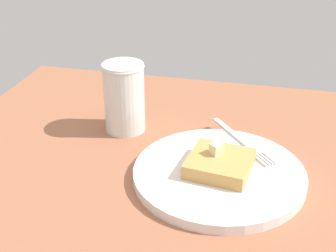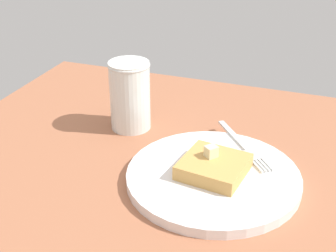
{
  "view_description": "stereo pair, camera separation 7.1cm",
  "coord_description": "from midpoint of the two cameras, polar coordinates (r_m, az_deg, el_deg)",
  "views": [
    {
      "loc": [
        6.5,
        -46.35,
        40.53
      ],
      "look_at": [
        -8.11,
        14.83,
        7.23
      ],
      "focal_mm": 50.0,
      "sensor_mm": 36.0,
      "label": 1
    },
    {
      "loc": [
        13.31,
        -44.31,
        40.53
      ],
      "look_at": [
        -8.11,
        14.83,
        7.23
      ],
      "focal_mm": 50.0,
      "sensor_mm": 36.0,
      "label": 2
    }
  ],
  "objects": [
    {
      "name": "toast_slice_center",
      "position": [
        0.66,
        8.7,
        -5.01
      ],
      "size": [
        9.64,
        9.56,
        2.08
      ],
      "primitive_type": "cube",
      "rotation": [
        0.0,
        0.0,
        -0.14
      ],
      "color": "tan",
      "rests_on": "plate"
    },
    {
      "name": "table_surface",
      "position": [
        0.61,
        5.93,
        -12.46
      ],
      "size": [
        90.11,
        90.11,
        2.73
      ],
      "primitive_type": "cube",
      "color": "#A16142",
      "rests_on": "ground"
    },
    {
      "name": "plate",
      "position": [
        0.67,
        8.6,
        -6.2
      ],
      "size": [
        24.41,
        24.41,
        1.46
      ],
      "color": "white",
      "rests_on": "table_surface"
    },
    {
      "name": "syrup_jar",
      "position": [
        0.78,
        -2.05,
        3.25
      ],
      "size": [
        6.99,
        6.99,
        11.74
      ],
      "color": "#56280B",
      "rests_on": "table_surface"
    },
    {
      "name": "fork",
      "position": [
        0.73,
        12.19,
        -2.68
      ],
      "size": [
        11.05,
        13.44,
        0.36
      ],
      "color": "silver",
      "rests_on": "plate"
    },
    {
      "name": "butter_pat_primary",
      "position": [
        0.65,
        8.64,
        -3.22
      ],
      "size": [
        2.13,
        2.15,
        1.6
      ],
      "primitive_type": "cube",
      "rotation": [
        0.0,
        0.0,
        0.9
      ],
      "color": "beige",
      "rests_on": "toast_slice_center"
    }
  ]
}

